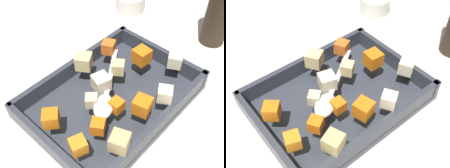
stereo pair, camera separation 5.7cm
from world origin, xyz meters
The scene contains 18 objects.
ground_plane centered at (0.00, 0.00, 0.00)m, with size 4.00×4.00×0.00m, color beige.
baking_dish centered at (0.00, 0.00, 0.02)m, with size 0.36×0.25×0.05m.
carrot_chunk_far_right centered at (0.15, -0.02, 0.07)m, with size 0.03×0.03×0.03m, color orange.
carrot_chunk_back_center centered at (0.01, 0.08, 0.07)m, with size 0.03×0.03×0.03m, color orange.
carrot_chunk_heap_top centered at (0.04, 0.04, 0.07)m, with size 0.02×0.02×0.02m, color orange.
carrot_chunk_near_right centered at (0.15, 0.05, 0.07)m, with size 0.03×0.03×0.03m, color orange.
carrot_chunk_far_left centered at (0.10, 0.05, 0.07)m, with size 0.02×0.02×0.02m, color orange.
carrot_chunk_corner_ne centered at (-0.07, -0.08, 0.07)m, with size 0.03×0.03×0.03m, color orange.
carrot_chunk_corner_se centered at (-0.10, -0.01, 0.07)m, with size 0.03×0.03×0.03m, color orange.
potato_chunk_corner_sw centered at (-0.04, 0.10, 0.07)m, with size 0.03×0.03×0.03m, color beige.
potato_chunk_rim_edge centered at (0.00, -0.09, 0.07)m, with size 0.03×0.03×0.03m, color #E0CC89.
potato_chunk_under_handle centered at (0.06, 0.00, 0.07)m, with size 0.02×0.02×0.02m, color beige.
potato_chunk_mid_left centered at (-0.04, -0.02, 0.07)m, with size 0.03×0.03×0.03m, color #E0CC89.
potato_chunk_corner_nw centered at (0.02, -0.02, 0.07)m, with size 0.03×0.03×0.03m, color beige.
potato_chunk_near_left centered at (0.10, 0.10, 0.07)m, with size 0.03×0.03×0.03m, color tan.
potato_chunk_heap_side centered at (-0.14, 0.06, 0.07)m, with size 0.03×0.03×0.03m, color beige.
serving_spoon centered at (0.05, 0.02, 0.06)m, with size 0.19×0.14×0.02m.
small_prep_bowl centered at (-0.32, -0.22, 0.02)m, with size 0.09×0.09×0.05m, color silver.
Camera 2 is at (0.25, 0.30, 0.48)m, focal length 44.72 mm.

